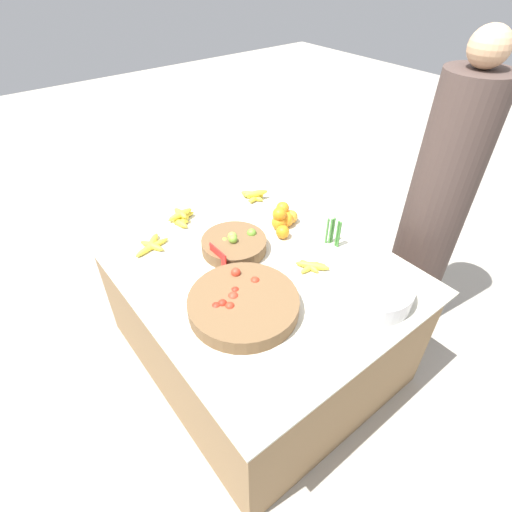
# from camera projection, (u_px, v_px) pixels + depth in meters

# --- Properties ---
(ground_plane) EXTENTS (12.00, 12.00, 0.00)m
(ground_plane) POSITION_uv_depth(u_px,v_px,m) (256.00, 351.00, 2.32)
(ground_plane) COLOR #ADA599
(market_table) EXTENTS (1.41, 1.17, 0.67)m
(market_table) POSITION_uv_depth(u_px,v_px,m) (256.00, 312.00, 2.11)
(market_table) COLOR olive
(market_table) RESTS_ON ground_plane
(lime_bowl) EXTENTS (0.32, 0.32, 0.10)m
(lime_bowl) POSITION_uv_depth(u_px,v_px,m) (234.00, 244.00, 1.97)
(lime_bowl) COLOR brown
(lime_bowl) RESTS_ON market_table
(tomato_basket) EXTENTS (0.46, 0.46, 0.10)m
(tomato_basket) POSITION_uv_depth(u_px,v_px,m) (243.00, 304.00, 1.65)
(tomato_basket) COLOR brown
(tomato_basket) RESTS_ON market_table
(orange_pile) EXTENTS (0.19, 0.20, 0.13)m
(orange_pile) POSITION_uv_depth(u_px,v_px,m) (283.00, 219.00, 2.12)
(orange_pile) COLOR orange
(orange_pile) RESTS_ON market_table
(metal_bowl) EXTENTS (0.35, 0.35, 0.09)m
(metal_bowl) POSITION_uv_depth(u_px,v_px,m) (371.00, 290.00, 1.70)
(metal_bowl) COLOR silver
(metal_bowl) RESTS_ON market_table
(price_sign) EXTENTS (0.13, 0.01, 0.11)m
(price_sign) POSITION_uv_depth(u_px,v_px,m) (218.00, 258.00, 1.85)
(price_sign) COLOR red
(price_sign) RESTS_ON market_table
(veg_bundle) EXTENTS (0.07, 0.04, 0.15)m
(veg_bundle) POSITION_uv_depth(u_px,v_px,m) (333.00, 232.00, 1.98)
(veg_bundle) COLOR #4C8E42
(veg_bundle) RESTS_ON market_table
(banana_bunch_middle_right) EXTENTS (0.16, 0.16, 0.06)m
(banana_bunch_middle_right) POSITION_uv_depth(u_px,v_px,m) (181.00, 217.00, 2.17)
(banana_bunch_middle_right) COLOR yellow
(banana_bunch_middle_right) RESTS_ON market_table
(banana_bunch_front_left) EXTENTS (0.16, 0.20, 0.03)m
(banana_bunch_front_left) POSITION_uv_depth(u_px,v_px,m) (152.00, 245.00, 1.99)
(banana_bunch_front_left) COLOR yellow
(banana_bunch_front_left) RESTS_ON market_table
(banana_bunch_front_right) EXTENTS (0.17, 0.15, 0.06)m
(banana_bunch_front_right) POSITION_uv_depth(u_px,v_px,m) (254.00, 195.00, 2.35)
(banana_bunch_front_right) COLOR yellow
(banana_bunch_front_right) RESTS_ON market_table
(banana_bunch_middle_left) EXTENTS (0.15, 0.14, 0.03)m
(banana_bunch_middle_left) POSITION_uv_depth(u_px,v_px,m) (311.00, 266.00, 1.87)
(banana_bunch_middle_left) COLOR yellow
(banana_bunch_middle_left) RESTS_ON market_table
(vendor_person) EXTENTS (0.30, 0.30, 1.63)m
(vendor_person) POSITION_uv_depth(u_px,v_px,m) (434.00, 214.00, 2.07)
(vendor_person) COLOR #473833
(vendor_person) RESTS_ON ground_plane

